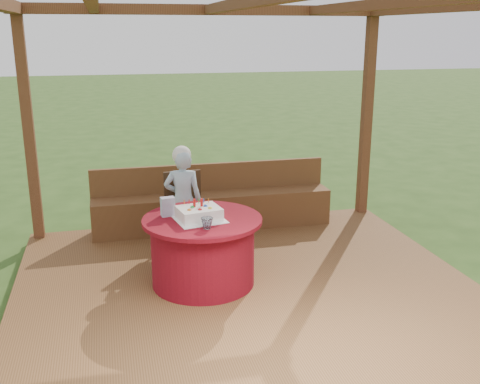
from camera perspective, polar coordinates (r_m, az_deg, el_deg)
The scene contains 10 objects.
ground at distance 5.72m, azimuth 0.60°, elevation -10.36°, with size 60.00×60.00×0.00m, color #2B4A18.
deck at distance 5.69m, azimuth 0.60°, elevation -9.82°, with size 4.50×4.00×0.12m, color brown.
pergola at distance 5.12m, azimuth 0.68°, elevation 14.53°, with size 4.50×4.00×2.72m.
bench at distance 7.13m, azimuth -2.78°, elevation -1.57°, with size 3.00×0.42×0.80m.
table at distance 5.55m, azimuth -3.80°, elevation -5.93°, with size 1.16×1.16×0.68m.
chair at distance 6.45m, azimuth -5.61°, elevation -1.48°, with size 0.46×0.46×0.88m.
elderly_woman at distance 6.36m, azimuth -5.82°, elevation -0.54°, with size 0.46×0.34×1.21m.
birthday_cake at distance 5.38m, azimuth -4.19°, elevation -2.18°, with size 0.52×0.52×0.19m.
gift_bag at distance 5.51m, azimuth -7.35°, elevation -1.49°, with size 0.13×0.08×0.19m, color #C47FAA.
drinking_glass at distance 5.13m, azimuth -3.37°, elevation -3.18°, with size 0.11×0.11×0.10m, color white.
Camera 1 is at (-1.26, -4.96, 2.55)m, focal length 42.00 mm.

